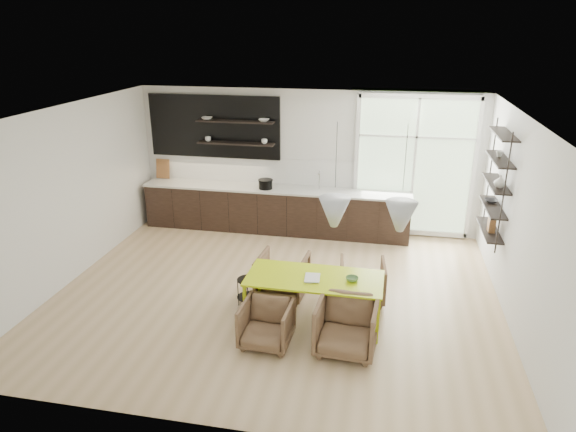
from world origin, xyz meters
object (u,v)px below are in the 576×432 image
object	(u,v)px
dining_table	(315,280)
armchair_front_left	(266,324)
armchair_back_left	(283,275)
wire_stool	(248,288)
armchair_front_right	(347,326)
armchair_back_right	(362,280)

from	to	relation	value
dining_table	armchair_front_left	size ratio (longest dim) A/B	2.86
armchair_back_left	armchair_front_left	distance (m)	1.36
armchair_back_left	wire_stool	world-z (taller)	armchair_back_left
dining_table	armchair_front_right	size ratio (longest dim) A/B	2.43
wire_stool	armchair_front_left	bearing A→B (deg)	-61.42
armchair_back_right	wire_stool	world-z (taller)	armchair_back_right
armchair_back_left	armchair_front_left	xyz separation A→B (m)	(0.06, -1.36, -0.04)
dining_table	armchair_front_left	bearing A→B (deg)	-127.03
armchair_back_right	armchair_front_right	world-z (taller)	armchair_front_right
armchair_back_right	armchair_front_left	world-z (taller)	armchair_back_right
armchair_back_right	armchair_front_left	size ratio (longest dim) A/B	1.05
dining_table	armchair_front_right	distance (m)	0.88
dining_table	armchair_front_left	world-z (taller)	dining_table
armchair_back_left	armchair_front_left	world-z (taller)	armchair_back_left
armchair_front_left	wire_stool	size ratio (longest dim) A/B	1.60
armchair_front_right	wire_stool	size ratio (longest dim) A/B	1.88
armchair_front_right	armchair_front_left	bearing A→B (deg)	-172.84
armchair_front_right	armchair_back_right	bearing A→B (deg)	88.75
dining_table	wire_stool	world-z (taller)	dining_table
armchair_back_left	wire_stool	distance (m)	0.61
armchair_back_left	wire_stool	xyz separation A→B (m)	(-0.47, -0.37, -0.08)
armchair_back_left	armchair_front_right	distance (m)	1.71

